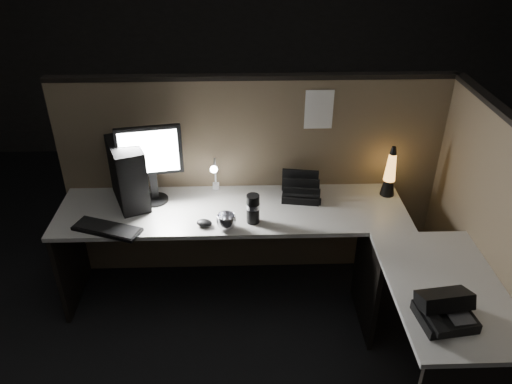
{
  "coord_description": "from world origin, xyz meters",
  "views": [
    {
      "loc": [
        -0.08,
        -2.17,
        2.52
      ],
      "look_at": [
        0.0,
        0.35,
        1.01
      ],
      "focal_mm": 35.0,
      "sensor_mm": 36.0,
      "label": 1
    }
  ],
  "objects_px": {
    "monitor": "(150,157)",
    "desk_phone": "(444,310)",
    "pc_tower": "(128,173)",
    "keyboard": "(107,229)",
    "lava_lamp": "(390,175)"
  },
  "relations": [
    {
      "from": "monitor",
      "to": "desk_phone",
      "type": "bearing_deg",
      "value": -46.8
    },
    {
      "from": "pc_tower",
      "to": "keyboard",
      "type": "relative_size",
      "value": 0.99
    },
    {
      "from": "monitor",
      "to": "keyboard",
      "type": "bearing_deg",
      "value": -135.0
    },
    {
      "from": "pc_tower",
      "to": "keyboard",
      "type": "bearing_deg",
      "value": -126.54
    },
    {
      "from": "keyboard",
      "to": "lava_lamp",
      "type": "bearing_deg",
      "value": 32.02
    },
    {
      "from": "pc_tower",
      "to": "lava_lamp",
      "type": "height_order",
      "value": "pc_tower"
    },
    {
      "from": "keyboard",
      "to": "desk_phone",
      "type": "bearing_deg",
      "value": -3.37
    },
    {
      "from": "lava_lamp",
      "to": "desk_phone",
      "type": "height_order",
      "value": "lava_lamp"
    },
    {
      "from": "monitor",
      "to": "lava_lamp",
      "type": "height_order",
      "value": "monitor"
    },
    {
      "from": "pc_tower",
      "to": "desk_phone",
      "type": "bearing_deg",
      "value": -56.17
    },
    {
      "from": "keyboard",
      "to": "desk_phone",
      "type": "xyz_separation_m",
      "value": [
        1.81,
        -0.8,
        0.05
      ]
    },
    {
      "from": "pc_tower",
      "to": "keyboard",
      "type": "xyz_separation_m",
      "value": [
        -0.09,
        -0.35,
        -0.2
      ]
    },
    {
      "from": "lava_lamp",
      "to": "desk_phone",
      "type": "distance_m",
      "value": 1.18
    },
    {
      "from": "monitor",
      "to": "lava_lamp",
      "type": "relative_size",
      "value": 1.47
    },
    {
      "from": "pc_tower",
      "to": "lava_lamp",
      "type": "xyz_separation_m",
      "value": [
        1.75,
        0.03,
        -0.06
      ]
    }
  ]
}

